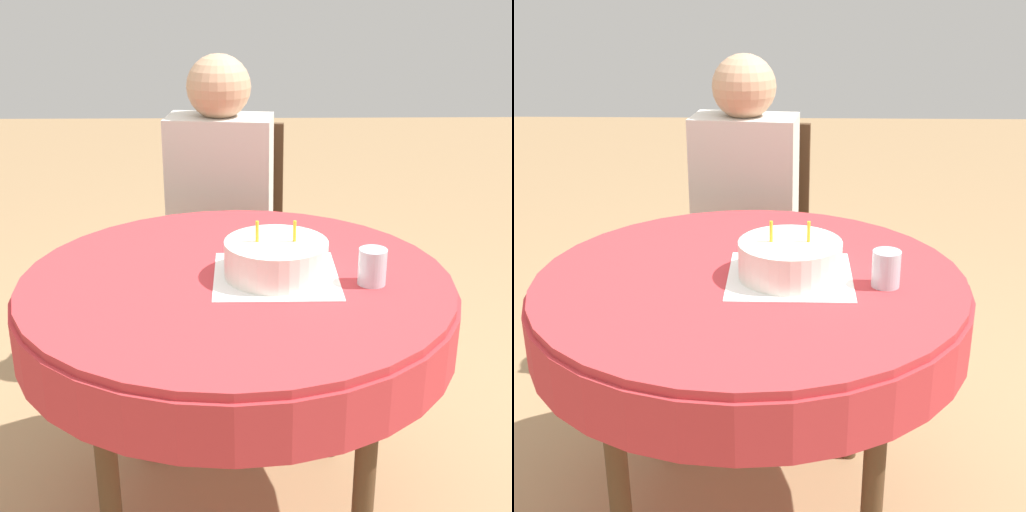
% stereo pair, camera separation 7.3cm
% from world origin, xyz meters
% --- Properties ---
extents(dining_table, '(1.06, 1.06, 0.73)m').
position_xyz_m(dining_table, '(0.00, 0.00, 0.65)').
color(dining_table, '#BC3338').
rests_on(dining_table, ground_plane).
extents(chair, '(0.51, 0.51, 0.91)m').
position_xyz_m(chair, '(-0.05, 0.89, 0.49)').
color(chair, '#4C331E').
rests_on(chair, ground_plane).
extents(person, '(0.38, 0.32, 1.18)m').
position_xyz_m(person, '(-0.06, 0.80, 0.71)').
color(person, tan).
rests_on(person, ground_plane).
extents(napkin, '(0.30, 0.30, 0.00)m').
position_xyz_m(napkin, '(0.10, -0.00, 0.74)').
color(napkin, white).
rests_on(napkin, dining_table).
extents(birthday_cake, '(0.25, 0.25, 0.14)m').
position_xyz_m(birthday_cake, '(0.10, -0.00, 0.78)').
color(birthday_cake, white).
rests_on(birthday_cake, dining_table).
extents(drinking_glass, '(0.07, 0.07, 0.09)m').
position_xyz_m(drinking_glass, '(0.32, -0.05, 0.78)').
color(drinking_glass, silver).
rests_on(drinking_glass, dining_table).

